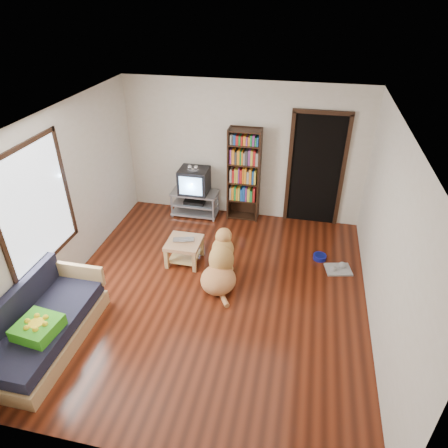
% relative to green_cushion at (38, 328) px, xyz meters
% --- Properties ---
extents(ground, '(5.00, 5.00, 0.00)m').
position_rel_green_cushion_xyz_m(ground, '(1.75, 1.58, -0.50)').
color(ground, '#5B210F').
rests_on(ground, ground).
extents(ceiling, '(5.00, 5.00, 0.00)m').
position_rel_green_cushion_xyz_m(ceiling, '(1.75, 1.58, 2.10)').
color(ceiling, white).
rests_on(ceiling, ground).
extents(wall_back, '(4.50, 0.00, 4.50)m').
position_rel_green_cushion_xyz_m(wall_back, '(1.75, 4.08, 0.80)').
color(wall_back, beige).
rests_on(wall_back, ground).
extents(wall_front, '(4.50, 0.00, 4.50)m').
position_rel_green_cushion_xyz_m(wall_front, '(1.75, -0.92, 0.80)').
color(wall_front, beige).
rests_on(wall_front, ground).
extents(wall_left, '(0.00, 5.00, 5.00)m').
position_rel_green_cushion_xyz_m(wall_left, '(-0.50, 1.58, 0.80)').
color(wall_left, beige).
rests_on(wall_left, ground).
extents(wall_right, '(0.00, 5.00, 5.00)m').
position_rel_green_cushion_xyz_m(wall_right, '(4.00, 1.58, 0.80)').
color(wall_right, beige).
rests_on(wall_right, ground).
extents(green_cushion, '(0.52, 0.52, 0.16)m').
position_rel_green_cushion_xyz_m(green_cushion, '(0.00, 0.00, 0.00)').
color(green_cushion, green).
rests_on(green_cushion, sofa).
extents(laptop, '(0.38, 0.30, 0.03)m').
position_rel_green_cushion_xyz_m(laptop, '(1.11, 2.24, -0.08)').
color(laptop, '#B3B3B8').
rests_on(laptop, coffee_table).
extents(dog_bowl, '(0.22, 0.22, 0.08)m').
position_rel_green_cushion_xyz_m(dog_bowl, '(3.31, 2.81, -0.46)').
color(dog_bowl, navy).
rests_on(dog_bowl, ground).
extents(grey_rag, '(0.46, 0.40, 0.03)m').
position_rel_green_cushion_xyz_m(grey_rag, '(3.61, 2.56, -0.48)').
color(grey_rag, '#A8A8A8').
rests_on(grey_rag, ground).
extents(window, '(0.03, 1.46, 1.70)m').
position_rel_green_cushion_xyz_m(window, '(-0.48, 1.08, 1.00)').
color(window, white).
rests_on(window, wall_left).
extents(doorway, '(1.03, 0.05, 2.19)m').
position_rel_green_cushion_xyz_m(doorway, '(3.10, 4.06, 0.62)').
color(doorway, black).
rests_on(doorway, wall_back).
extents(tv_stand, '(0.90, 0.45, 0.50)m').
position_rel_green_cushion_xyz_m(tv_stand, '(0.85, 3.83, -0.23)').
color(tv_stand, '#99999E').
rests_on(tv_stand, ground).
extents(crt_tv, '(0.55, 0.52, 0.58)m').
position_rel_green_cushion_xyz_m(crt_tv, '(0.85, 3.85, 0.25)').
color(crt_tv, black).
rests_on(crt_tv, tv_stand).
extents(bookshelf, '(0.60, 0.30, 1.80)m').
position_rel_green_cushion_xyz_m(bookshelf, '(1.80, 3.93, 0.50)').
color(bookshelf, black).
rests_on(bookshelf, ground).
extents(sofa, '(0.80, 1.80, 0.80)m').
position_rel_green_cushion_xyz_m(sofa, '(-0.12, 0.20, -0.24)').
color(sofa, tan).
rests_on(sofa, ground).
extents(coffee_table, '(0.55, 0.55, 0.40)m').
position_rel_green_cushion_xyz_m(coffee_table, '(1.11, 2.27, -0.22)').
color(coffee_table, tan).
rests_on(coffee_table, ground).
extents(dog, '(0.54, 1.05, 0.86)m').
position_rel_green_cushion_xyz_m(dog, '(1.81, 1.87, -0.18)').
color(dog, tan).
rests_on(dog, ground).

